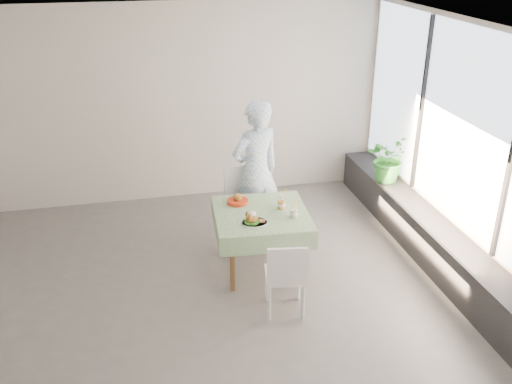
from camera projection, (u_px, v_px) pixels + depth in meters
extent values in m
plane|color=#585553|center=(200.00, 288.00, 6.35)|extent=(6.00, 6.00, 0.00)
plane|color=white|center=(187.00, 30.00, 5.18)|extent=(6.00, 6.00, 0.00)
cube|color=beige|center=(172.00, 105.00, 7.98)|extent=(6.00, 0.02, 2.80)
cube|color=beige|center=(243.00, 323.00, 3.55)|extent=(6.00, 0.02, 2.80)
cube|color=beige|center=(462.00, 149.00, 6.36)|extent=(0.02, 5.00, 2.80)
cube|color=#D1E0F9|center=(463.00, 128.00, 6.25)|extent=(0.01, 4.80, 2.18)
cube|color=black|center=(432.00, 241.00, 6.80)|extent=(0.40, 4.80, 0.50)
cube|color=brown|center=(261.00, 215.00, 6.41)|extent=(0.96, 0.96, 0.04)
cube|color=silver|center=(261.00, 213.00, 6.40)|extent=(1.11, 1.11, 0.01)
cube|color=white|center=(247.00, 208.00, 7.06)|extent=(0.50, 0.50, 0.04)
cube|color=white|center=(242.00, 183.00, 7.14)|extent=(0.46, 0.09, 0.46)
cube|color=white|center=(285.00, 275.00, 5.81)|extent=(0.46, 0.46, 0.04)
cube|color=white|center=(287.00, 266.00, 5.55)|extent=(0.40, 0.10, 0.40)
imported|color=#95C1EE|center=(256.00, 172.00, 7.04)|extent=(0.78, 0.64, 1.82)
cylinder|color=white|center=(255.00, 223.00, 6.16)|extent=(0.29, 0.29, 0.02)
cylinder|color=#195916|center=(252.00, 222.00, 6.14)|extent=(0.16, 0.16, 0.02)
ellipsoid|color=#A16A26|center=(252.00, 218.00, 6.13)|extent=(0.13, 0.12, 0.10)
ellipsoid|color=white|center=(252.00, 214.00, 6.11)|extent=(0.10, 0.09, 0.07)
cylinder|color=#A21A0F|center=(263.00, 221.00, 6.15)|extent=(0.05, 0.05, 0.03)
cylinder|color=white|center=(281.00, 203.00, 6.46)|extent=(0.09, 0.09, 0.13)
cylinder|color=orange|center=(281.00, 205.00, 6.46)|extent=(0.08, 0.08, 0.10)
cylinder|color=white|center=(281.00, 198.00, 6.43)|extent=(0.10, 0.10, 0.01)
cylinder|color=yellow|center=(282.00, 194.00, 6.41)|extent=(0.01, 0.03, 0.18)
cylinder|color=white|center=(294.00, 212.00, 6.27)|extent=(0.08, 0.08, 0.12)
cylinder|color=#F0ECCA|center=(294.00, 213.00, 6.28)|extent=(0.07, 0.07, 0.08)
cylinder|color=white|center=(294.00, 207.00, 6.25)|extent=(0.09, 0.09, 0.01)
cylinder|color=yellow|center=(295.00, 204.00, 6.23)|extent=(0.01, 0.03, 0.16)
cylinder|color=red|center=(238.00, 202.00, 6.61)|extent=(0.25, 0.25, 0.04)
cylinder|color=white|center=(238.00, 201.00, 6.61)|extent=(0.21, 0.21, 0.01)
ellipsoid|color=#A16A26|center=(238.00, 198.00, 6.59)|extent=(0.11, 0.10, 0.09)
imported|color=#27772A|center=(388.00, 158.00, 7.70)|extent=(0.78, 0.77, 0.65)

